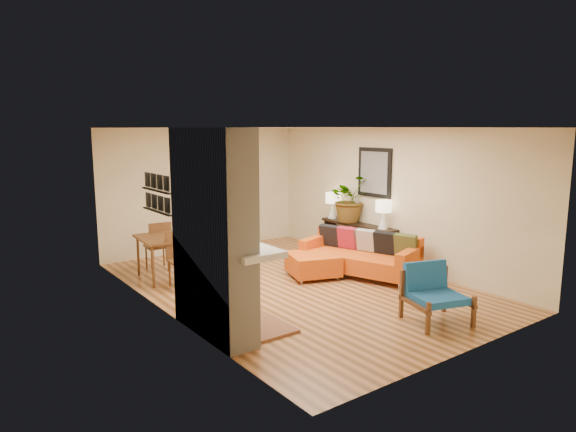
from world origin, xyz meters
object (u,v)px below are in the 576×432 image
houseplant (350,199)px  lamp_far (333,202)px  ottoman (313,264)px  console_table (358,231)px  sofa (362,255)px  lamp_near (383,211)px  blue_chair (433,290)px  dining_table (165,245)px

houseplant → lamp_far: bearing=88.9°
lamp_far → ottoman: bearing=-141.0°
console_table → houseplant: houseplant is taller
console_table → sofa: bearing=-130.2°
sofa → lamp_near: 1.00m
blue_chair → dining_table: dining_table is taller
ottoman → lamp_far: (1.51, 1.22, 0.83)m
console_table → houseplant: bearing=92.3°
lamp_near → lamp_far: 1.44m
blue_chair → ottoman: bearing=90.2°
sofa → lamp_far: lamp_far is taller
sofa → ottoman: (-0.82, 0.37, -0.12)m
console_table → lamp_near: 0.82m
dining_table → console_table: 3.78m
sofa → blue_chair: bearing=-110.3°
lamp_near → blue_chair: bearing=-122.5°
sofa → lamp_far: 1.87m
console_table → lamp_far: bearing=90.0°
sofa → dining_table: bearing=148.5°
blue_chair → lamp_far: bearing=68.4°
sofa → houseplant: 1.52m
sofa → dining_table: (-2.96, 1.81, 0.25)m
sofa → ottoman: bearing=155.7°
dining_table → lamp_near: 4.03m
blue_chair → houseplant: bearing=65.4°
sofa → blue_chair: sofa is taller
sofa → lamp_near: size_ratio=4.10×
ottoman → dining_table: dining_table is taller
lamp_far → houseplant: bearing=-91.1°
blue_chair → console_table: blue_chair is taller
sofa → lamp_near: lamp_near is taller
lamp_near → sofa: bearing=-167.7°
blue_chair → lamp_near: size_ratio=1.72×
dining_table → console_table: bearing=-15.3°
ottoman → dining_table: 2.61m
dining_table → console_table: dining_table is taller
lamp_near → lamp_far: size_ratio=1.00×
sofa → houseplant: (0.68, 1.06, 0.85)m
lamp_far → houseplant: houseplant is taller
dining_table → lamp_far: bearing=-3.5°
lamp_near → console_table: bearing=90.0°
console_table → lamp_far: 0.92m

